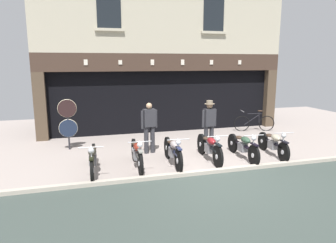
{
  "coord_description": "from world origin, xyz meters",
  "views": [
    {
      "loc": [
        -3.46,
        -7.22,
        2.97
      ],
      "look_at": [
        -0.62,
        2.74,
        0.96
      ],
      "focal_mm": 32.89,
      "sensor_mm": 36.0,
      "label": 1
    }
  ],
  "objects_px": {
    "motorcycle_left": "(137,153)",
    "leaning_bicycle": "(254,123)",
    "motorcycle_center_left": "(173,151)",
    "salesman_left": "(149,126)",
    "tyre_sign_pole": "(68,119)",
    "advert_board_near": "(218,91)",
    "motorcycle_center_right": "(243,146)",
    "shopkeeper_center": "(209,122)",
    "motorcycle_far_left": "(93,158)",
    "motorcycle_center": "(209,147)",
    "motorcycle_right": "(273,143)"
  },
  "relations": [
    {
      "from": "motorcycle_left",
      "to": "leaning_bicycle",
      "type": "height_order",
      "value": "motorcycle_left"
    },
    {
      "from": "motorcycle_center_left",
      "to": "motorcycle_left",
      "type": "bearing_deg",
      "value": -0.08
    },
    {
      "from": "salesman_left",
      "to": "tyre_sign_pole",
      "type": "height_order",
      "value": "tyre_sign_pole"
    },
    {
      "from": "salesman_left",
      "to": "advert_board_near",
      "type": "distance_m",
      "value": 4.92
    },
    {
      "from": "motorcycle_center_right",
      "to": "tyre_sign_pole",
      "type": "xyz_separation_m",
      "value": [
        -5.23,
        2.54,
        0.65
      ]
    },
    {
      "from": "salesman_left",
      "to": "tyre_sign_pole",
      "type": "xyz_separation_m",
      "value": [
        -2.57,
        1.15,
        0.14
      ]
    },
    {
      "from": "motorcycle_left",
      "to": "shopkeeper_center",
      "type": "bearing_deg",
      "value": -153.06
    },
    {
      "from": "motorcycle_far_left",
      "to": "motorcycle_left",
      "type": "distance_m",
      "value": 1.22
    },
    {
      "from": "motorcycle_center",
      "to": "tyre_sign_pole",
      "type": "distance_m",
      "value": 4.85
    },
    {
      "from": "motorcycle_left",
      "to": "motorcycle_center_right",
      "type": "bearing_deg",
      "value": -178.79
    },
    {
      "from": "motorcycle_center_left",
      "to": "motorcycle_center",
      "type": "xyz_separation_m",
      "value": [
        1.18,
        0.07,
        -0.0
      ]
    },
    {
      "from": "motorcycle_left",
      "to": "motorcycle_center_right",
      "type": "distance_m",
      "value": 3.32
    },
    {
      "from": "shopkeeper_center",
      "to": "motorcycle_left",
      "type": "bearing_deg",
      "value": 14.7
    },
    {
      "from": "motorcycle_left",
      "to": "motorcycle_center",
      "type": "xyz_separation_m",
      "value": [
        2.23,
        0.02,
        -0.0
      ]
    },
    {
      "from": "motorcycle_center",
      "to": "tyre_sign_pole",
      "type": "relative_size",
      "value": 1.19
    },
    {
      "from": "motorcycle_right",
      "to": "advert_board_near",
      "type": "bearing_deg",
      "value": -84.63
    },
    {
      "from": "motorcycle_center_left",
      "to": "motorcycle_right",
      "type": "relative_size",
      "value": 1.03
    },
    {
      "from": "motorcycle_right",
      "to": "motorcycle_center",
      "type": "bearing_deg",
      "value": 4.26
    },
    {
      "from": "salesman_left",
      "to": "shopkeeper_center",
      "type": "relative_size",
      "value": 0.99
    },
    {
      "from": "motorcycle_center",
      "to": "motorcycle_center_right",
      "type": "distance_m",
      "value": 1.09
    },
    {
      "from": "motorcycle_center_right",
      "to": "leaning_bicycle",
      "type": "height_order",
      "value": "leaning_bicycle"
    },
    {
      "from": "motorcycle_left",
      "to": "motorcycle_center",
      "type": "relative_size",
      "value": 0.99
    },
    {
      "from": "motorcycle_right",
      "to": "salesman_left",
      "type": "distance_m",
      "value": 4.02
    },
    {
      "from": "advert_board_near",
      "to": "motorcycle_center",
      "type": "bearing_deg",
      "value": -117.62
    },
    {
      "from": "leaning_bicycle",
      "to": "motorcycle_left",
      "type": "bearing_deg",
      "value": 133.45
    },
    {
      "from": "motorcycle_left",
      "to": "motorcycle_right",
      "type": "height_order",
      "value": "motorcycle_left"
    },
    {
      "from": "motorcycle_center_left",
      "to": "leaning_bicycle",
      "type": "bearing_deg",
      "value": -141.76
    },
    {
      "from": "motorcycle_right",
      "to": "tyre_sign_pole",
      "type": "height_order",
      "value": "tyre_sign_pole"
    },
    {
      "from": "motorcycle_center_left",
      "to": "salesman_left",
      "type": "xyz_separation_m",
      "value": [
        -0.39,
        1.38,
        0.49
      ]
    },
    {
      "from": "shopkeeper_center",
      "to": "leaning_bicycle",
      "type": "height_order",
      "value": "shopkeeper_center"
    },
    {
      "from": "motorcycle_far_left",
      "to": "motorcycle_left",
      "type": "bearing_deg",
      "value": -173.5
    },
    {
      "from": "motorcycle_center",
      "to": "leaning_bicycle",
      "type": "bearing_deg",
      "value": -134.34
    },
    {
      "from": "shopkeeper_center",
      "to": "motorcycle_center_right",
      "type": "bearing_deg",
      "value": 104.16
    },
    {
      "from": "advert_board_near",
      "to": "motorcycle_center_right",
      "type": "bearing_deg",
      "value": -104.86
    },
    {
      "from": "motorcycle_left",
      "to": "motorcycle_center_left",
      "type": "height_order",
      "value": "same"
    },
    {
      "from": "motorcycle_center_right",
      "to": "salesman_left",
      "type": "height_order",
      "value": "salesman_left"
    },
    {
      "from": "advert_board_near",
      "to": "leaning_bicycle",
      "type": "distance_m",
      "value": 2.1
    },
    {
      "from": "motorcycle_center_left",
      "to": "motorcycle_center_right",
      "type": "height_order",
      "value": "motorcycle_center_left"
    },
    {
      "from": "advert_board_near",
      "to": "leaning_bicycle",
      "type": "relative_size",
      "value": 0.62
    },
    {
      "from": "motorcycle_far_left",
      "to": "motorcycle_right",
      "type": "bearing_deg",
      "value": -175.87
    },
    {
      "from": "motorcycle_left",
      "to": "tyre_sign_pole",
      "type": "distance_m",
      "value": 3.19
    },
    {
      "from": "motorcycle_right",
      "to": "shopkeeper_center",
      "type": "bearing_deg",
      "value": -31.75
    },
    {
      "from": "motorcycle_left",
      "to": "motorcycle_center",
      "type": "height_order",
      "value": "motorcycle_left"
    },
    {
      "from": "shopkeeper_center",
      "to": "advert_board_near",
      "type": "height_order",
      "value": "advert_board_near"
    },
    {
      "from": "motorcycle_center_left",
      "to": "motorcycle_center_right",
      "type": "bearing_deg",
      "value": -177.63
    },
    {
      "from": "advert_board_near",
      "to": "tyre_sign_pole",
      "type": "bearing_deg",
      "value": -163.78
    },
    {
      "from": "motorcycle_center",
      "to": "tyre_sign_pole",
      "type": "height_order",
      "value": "tyre_sign_pole"
    },
    {
      "from": "leaning_bicycle",
      "to": "motorcycle_center",
      "type": "bearing_deg",
      "value": 146.49
    },
    {
      "from": "motorcycle_far_left",
      "to": "shopkeeper_center",
      "type": "relative_size",
      "value": 1.21
    },
    {
      "from": "motorcycle_center_left",
      "to": "motorcycle_center",
      "type": "distance_m",
      "value": 1.18
    }
  ]
}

